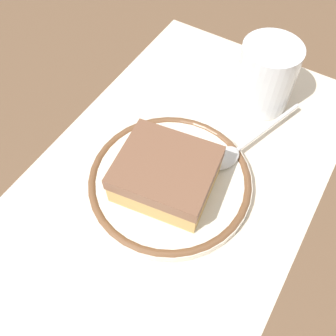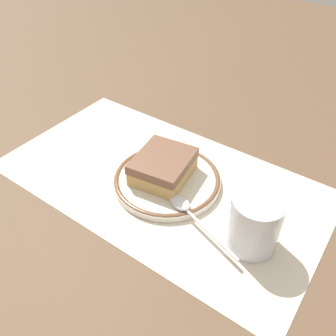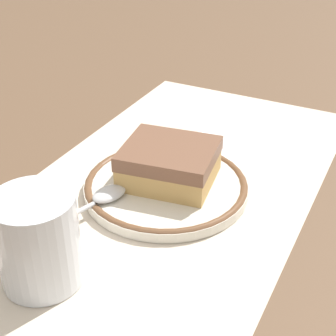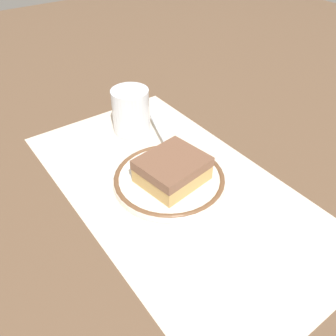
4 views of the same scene
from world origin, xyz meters
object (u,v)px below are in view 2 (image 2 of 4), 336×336
at_px(cake_slice, 165,165).
at_px(napkin, 114,137).
at_px(spoon, 186,208).
at_px(cup, 254,225).
at_px(plate, 168,179).

relative_size(cake_slice, napkin, 0.84).
distance_m(cake_slice, napkin, 0.16).
xyz_separation_m(spoon, cup, (-0.10, -0.01, 0.02)).
distance_m(cake_slice, spoon, 0.09).
relative_size(plate, cup, 2.13).
height_order(cake_slice, napkin, cake_slice).
bearing_deg(spoon, plate, -35.19).
relative_size(cup, napkin, 0.65).
distance_m(cake_slice, cup, 0.18).
distance_m(plate, cake_slice, 0.03).
relative_size(cake_slice, cup, 1.30).
relative_size(spoon, cup, 1.71).
xyz_separation_m(cake_slice, napkin, (0.15, -0.04, -0.03)).
relative_size(cake_slice, spoon, 0.76).
bearing_deg(spoon, cup, -173.81).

